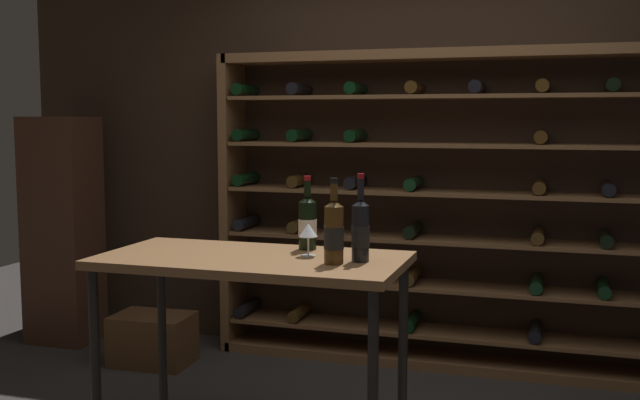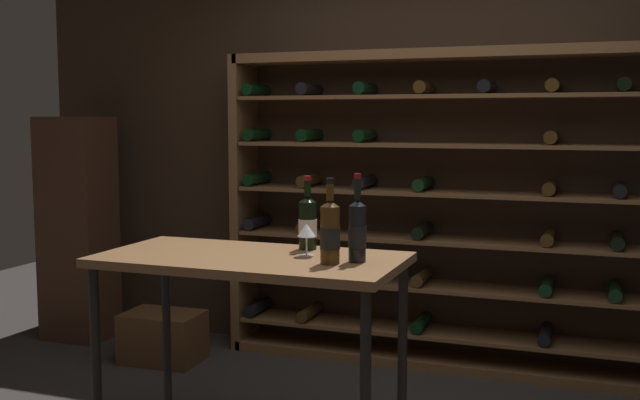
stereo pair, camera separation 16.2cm
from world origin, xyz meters
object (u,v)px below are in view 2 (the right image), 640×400
Objects in this scene: display_cabinet at (78,228)px; tasting_table at (251,276)px; wine_bottle_green_slim at (308,222)px; wine_bottle_black_capsule at (330,232)px; wine_rack at (484,213)px; wine_glass_stemmed_left at (306,232)px; wine_crate at (163,337)px; wine_bottle_red_label at (357,230)px.

tasting_table is at bearing -33.63° from display_cabinet.
wine_bottle_black_capsule is (0.22, -0.30, 0.01)m from wine_bottle_green_slim.
wine_rack is 1.59m from wine_glass_stemmed_left.
wine_rack reaches higher than wine_bottle_black_capsule.
wine_crate is 1.76m from wine_bottle_green_slim.
wine_rack is 1.56m from wine_bottle_red_label.
tasting_table is 0.46m from wine_bottle_black_capsule.
wine_rack is 2.10× the size of display_cabinet.
wine_bottle_red_label is at bearing 2.20° from tasting_table.
wine_rack is 8.61× the size of wine_bottle_red_label.
wine_bottle_red_label is at bearing -35.43° from wine_bottle_green_slim.
wine_rack reaches higher than tasting_table.
tasting_table reaches higher than wine_crate.
tasting_table is 0.32m from wine_glass_stemmed_left.
wine_crate is 1.33× the size of wine_bottle_black_capsule.
wine_rack is at bearing 5.21° from display_cabinet.
wine_rack is at bearing 75.87° from wine_bottle_black_capsule.
wine_bottle_red_label is (-0.31, -1.53, 0.09)m from wine_rack.
display_cabinet is 10.58× the size of wine_glass_stemmed_left.
wine_crate is at bearing 144.63° from wine_glass_stemmed_left.
wine_glass_stemmed_left is (2.19, -1.23, 0.26)m from display_cabinet.
wine_bottle_red_label reaches higher than wine_bottle_black_capsule.
tasting_table is 9.25× the size of wine_glass_stemmed_left.
wine_glass_stemmed_left is (-0.56, -1.48, 0.07)m from wine_rack.
wine_bottle_green_slim is at bearing -26.37° from display_cabinet.
wine_bottle_red_label is at bearing -10.56° from wine_glass_stemmed_left.
wine_bottle_black_capsule reaches higher than tasting_table.
tasting_table is at bearing -177.80° from wine_bottle_red_label.
wine_crate is 1.40× the size of wine_bottle_green_slim.
wine_bottle_green_slim is 0.91× the size of wine_bottle_red_label.
wine_crate is 2.07m from wine_bottle_black_capsule.
wine_bottle_red_label reaches higher than tasting_table.
wine_glass_stemmed_left is at bearing -110.80° from wine_rack.
wine_bottle_green_slim is 0.37m from wine_bottle_black_capsule.
display_cabinet is 2.77m from wine_bottle_red_label.
wine_bottle_red_label reaches higher than wine_bottle_green_slim.
wine_bottle_black_capsule reaches higher than wine_bottle_green_slim.
wine_rack is 9.45× the size of wine_bottle_green_slim.
wine_bottle_black_capsule is 0.96× the size of wine_bottle_red_label.
wine_bottle_red_label is at bearing -27.63° from display_cabinet.
tasting_table is 3.58× the size of wine_bottle_red_label.
wine_glass_stemmed_left is (1.35, -0.96, 0.88)m from wine_crate.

